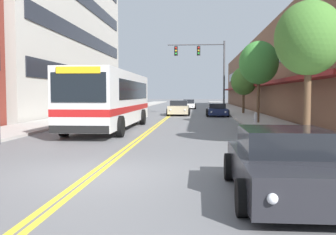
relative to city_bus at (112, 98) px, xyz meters
The scene contains 18 objects.
ground_plane 25.13m from the city_bus, 84.70° to the left, with size 240.00×240.00×0.00m, color slate.
sidewalk_left 25.48m from the city_bus, 101.00° to the left, with size 3.33×106.00×0.13m.
sidewalk_right 26.75m from the city_bus, 69.19° to the left, with size 3.33×106.00×0.13m.
centre_line 25.13m from the city_bus, 84.70° to the left, with size 0.34×106.00×0.01m.
storefront_row_right 29.41m from the city_bus, 58.36° to the left, with size 9.10×68.00×8.39m.
city_bus is the anchor object (origin of this frame).
car_champagne_parked_left_mid 13.89m from the city_bus, 98.23° to the left, with size 2.21×4.82×1.46m.
car_black_parked_left_far 21.03m from the city_bus, 95.70° to the left, with size 2.13×4.47×1.29m.
car_charcoal_parked_right_foreground 15.26m from the city_bus, 64.31° to the right, with size 2.14×4.33×1.31m.
car_navy_parked_right_mid 14.92m from the city_bus, 63.20° to the left, with size 1.98×4.34×1.16m.
car_white_moving_lead 31.29m from the city_bus, 83.18° to the left, with size 1.99×4.78×1.28m.
car_beige_moving_second 15.19m from the city_bus, 78.07° to the left, with size 2.14×4.75×1.40m.
traffic_signal_mast 17.54m from the city_bus, 70.69° to the left, with size 5.69×0.38×7.24m.
street_lamp_left_near 7.80m from the city_bus, 110.66° to the right, with size 2.46×0.28×7.10m.
street_tree_right_near 11.65m from the city_bus, 39.51° to the right, with size 2.41×2.41×5.18m.
street_tree_right_mid 9.97m from the city_bus, 23.85° to the left, with size 2.57×2.57×5.34m.
street_tree_right_far 19.06m from the city_bus, 60.16° to the left, with size 2.52×2.52×4.56m.
fire_hydrant 8.40m from the city_bus, ahead, with size 0.28×0.20×0.83m.
Camera 1 is at (2.57, -9.05, 1.98)m, focal length 40.00 mm.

